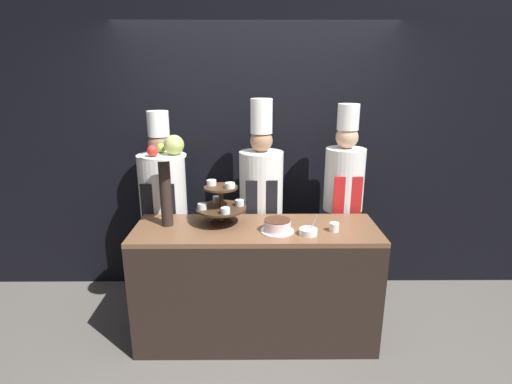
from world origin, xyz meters
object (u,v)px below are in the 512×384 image
object	(u,v)px
cup_white	(334,227)
chef_left	(164,204)
cake_round	(277,226)
fruit_pedestal	(167,167)
tiered_stand	(221,203)
serving_bowl_near	(308,232)
chef_center_left	(261,199)
chef_center_right	(343,197)

from	to	relation	value
cup_white	chef_left	size ratio (longest dim) A/B	0.04
cake_round	cup_white	world-z (taller)	cake_round
fruit_pedestal	tiered_stand	bearing A→B (deg)	4.20
cake_round	chef_left	distance (m)	1.14
cup_white	serving_bowl_near	world-z (taller)	serving_bowl_near
serving_bowl_near	chef_center_left	xyz separation A→B (m)	(-0.33, 0.67, 0.03)
cake_round	chef_center_right	world-z (taller)	chef_center_right
tiered_stand	serving_bowl_near	distance (m)	0.69
cup_white	serving_bowl_near	distance (m)	0.21
tiered_stand	fruit_pedestal	size ratio (longest dim) A/B	0.55
chef_center_right	chef_center_left	bearing A→B (deg)	-180.00
cake_round	chef_center_right	size ratio (longest dim) A/B	0.13
fruit_pedestal	chef_center_right	xyz separation A→B (m)	(1.42, 0.47, -0.38)
cup_white	chef_center_left	xyz separation A→B (m)	(-0.53, 0.60, 0.03)
cup_white	chef_left	distance (m)	1.51
serving_bowl_near	chef_center_right	distance (m)	0.78
cake_round	chef_center_left	xyz separation A→B (m)	(-0.11, 0.61, 0.01)
tiered_stand	cup_white	distance (m)	0.87
tiered_stand	cake_round	world-z (taller)	tiered_stand
tiered_stand	chef_left	world-z (taller)	chef_left
tiered_stand	chef_center_right	world-z (taller)	chef_center_right
cake_round	serving_bowl_near	bearing A→B (deg)	-15.59
cake_round	chef_center_right	xyz separation A→B (m)	(0.61, 0.61, 0.03)
chef_center_right	fruit_pedestal	bearing A→B (deg)	-161.53
fruit_pedestal	chef_left	world-z (taller)	chef_left
chef_center_left	fruit_pedestal	bearing A→B (deg)	-145.93
serving_bowl_near	chef_left	size ratio (longest dim) A/B	0.08
serving_bowl_near	chef_center_right	world-z (taller)	chef_center_right
chef_center_left	cup_white	bearing A→B (deg)	-48.97
cake_round	serving_bowl_near	xyz separation A→B (m)	(0.22, -0.06, -0.02)
chef_center_right	cake_round	bearing A→B (deg)	-135.32
tiered_stand	chef_center_right	xyz separation A→B (m)	(1.03, 0.45, -0.09)
serving_bowl_near	chef_left	distance (m)	1.36
chef_left	chef_center_left	bearing A→B (deg)	0.00
cup_white	chef_center_right	xyz separation A→B (m)	(0.19, 0.60, 0.04)
tiered_stand	chef_center_right	size ratio (longest dim) A/B	0.21
fruit_pedestal	chef_center_left	size ratio (longest dim) A/B	0.37
tiered_stand	serving_bowl_near	bearing A→B (deg)	-19.04
fruit_pedestal	chef_left	xyz separation A→B (m)	(-0.16, 0.47, -0.44)
cup_white	chef_center_right	bearing A→B (deg)	72.23
cup_white	chef_left	xyz separation A→B (m)	(-1.38, 0.60, -0.02)
serving_bowl_near	tiered_stand	bearing A→B (deg)	160.96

